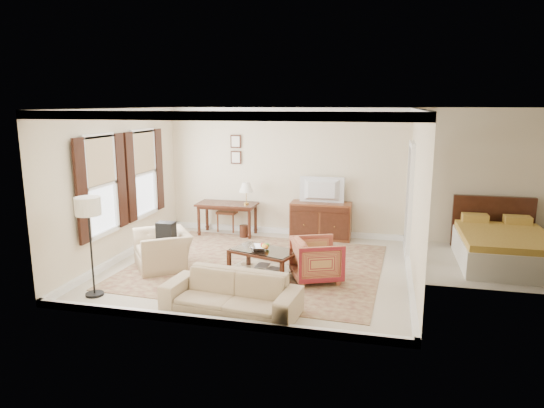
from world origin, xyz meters
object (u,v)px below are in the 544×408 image
at_px(coffee_table, 264,256).
at_px(sideboard, 321,221).
at_px(tv, 321,182).
at_px(writing_desk, 227,208).
at_px(striped_armchair, 317,258).
at_px(club_armchair, 163,244).
at_px(sofa, 231,287).

bearing_deg(coffee_table, sideboard, 76.15).
bearing_deg(tv, writing_desk, 3.53).
height_order(writing_desk, sideboard, sideboard).
distance_m(writing_desk, striped_armchair, 3.47).
height_order(sideboard, club_armchair, club_armchair).
relative_size(striped_armchair, club_armchair, 0.77).
height_order(striped_armchair, club_armchair, club_armchair).
distance_m(tv, club_armchair, 3.75).
height_order(coffee_table, club_armchair, club_armchair).
distance_m(tv, coffee_table, 2.83).
xyz_separation_m(sideboard, tv, (0.00, -0.02, 0.88)).
relative_size(tv, sofa, 0.47).
xyz_separation_m(coffee_table, striped_armchair, (0.93, -0.01, 0.03)).
height_order(sideboard, sofa, sideboard).
relative_size(sideboard, club_armchair, 1.28).
bearing_deg(writing_desk, sofa, -70.85).
height_order(tv, sofa, tv).
distance_m(sideboard, coffee_table, 2.69).
distance_m(tv, sofa, 4.35).
bearing_deg(tv, striped_armchair, 96.23).
bearing_deg(tv, sideboard, -90.00).
relative_size(writing_desk, sofa, 0.69).
xyz_separation_m(sideboard, club_armchair, (-2.57, -2.62, 0.05)).
relative_size(writing_desk, tv, 1.45).
relative_size(tv, club_armchair, 0.89).
distance_m(tv, striped_armchair, 2.77).
distance_m(striped_armchair, sofa, 1.88).
bearing_deg(club_armchair, tv, 98.52).
xyz_separation_m(writing_desk, club_armchair, (-0.42, -2.47, -0.17)).
height_order(tv, club_armchair, tv).
bearing_deg(coffee_table, writing_desk, 121.30).
xyz_separation_m(club_armchair, sofa, (1.83, -1.59, -0.07)).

